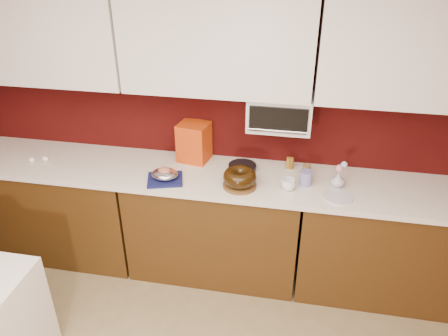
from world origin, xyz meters
TOP-DOWN VIEW (x-y plane):
  - wall_back at (0.00, 2.25)m, footprint 4.00×0.02m
  - base_cabinet_left at (-1.33, 1.94)m, footprint 1.31×0.58m
  - base_cabinet_center at (0.00, 1.94)m, footprint 1.31×0.58m
  - base_cabinet_right at (1.33, 1.94)m, footprint 1.31×0.58m
  - countertop at (0.00, 1.94)m, footprint 4.00×0.62m
  - upper_cabinet_left at (-1.33, 2.08)m, footprint 1.31×0.33m
  - upper_cabinet_center at (0.00, 2.08)m, footprint 1.31×0.33m
  - upper_cabinet_right at (1.33, 2.08)m, footprint 1.31×0.33m
  - toaster_oven at (0.45, 2.10)m, footprint 0.45×0.30m
  - toaster_oven_door at (0.45, 1.94)m, footprint 0.40×0.02m
  - toaster_oven_handle at (0.45, 1.93)m, footprint 0.42×0.02m
  - cake_base at (0.21, 1.80)m, footprint 0.26×0.26m
  - bundt_cake at (0.21, 1.80)m, footprint 0.24×0.24m
  - navy_towel at (-0.34, 1.79)m, footprint 0.30×0.27m
  - foil_ham_nest at (-0.34, 1.79)m, footprint 0.21×0.18m
  - roasted_ham at (-0.34, 1.79)m, footprint 0.10×0.08m
  - pandoro_box at (-0.20, 2.15)m, footprint 0.26×0.24m
  - dark_pan at (0.19, 2.06)m, footprint 0.23×0.23m
  - coffee_mug at (0.56, 1.83)m, footprint 0.12×0.12m
  - blue_jar at (0.67, 1.92)m, footprint 0.11×0.11m
  - flower_vase at (0.90, 1.94)m, footprint 0.10×0.10m
  - flower_pink at (0.90, 1.94)m, footprint 0.05×0.05m
  - flower_blue at (0.93, 1.96)m, footprint 0.05×0.05m
  - china_plate at (0.90, 1.79)m, footprint 0.24×0.24m
  - amber_bottle at (0.54, 2.14)m, footprint 0.04×0.04m
  - paper_cup at (0.68, 2.05)m, footprint 0.06×0.06m
  - egg_left at (-1.46, 1.87)m, footprint 0.06×0.05m
  - egg_right at (-1.36, 1.90)m, footprint 0.06×0.05m
  - amber_bottle_tall at (0.56, 2.13)m, footprint 0.03×0.03m

SIDE VIEW (x-z plane):
  - base_cabinet_left at x=-1.33m, z-range 0.00..0.86m
  - base_cabinet_center at x=0.00m, z-range 0.00..0.86m
  - base_cabinet_right at x=1.33m, z-range 0.00..0.86m
  - countertop at x=0.00m, z-range 0.86..0.90m
  - china_plate at x=0.90m, z-range 0.90..0.91m
  - navy_towel at x=-0.34m, z-range 0.90..0.92m
  - cake_base at x=0.21m, z-range 0.90..0.92m
  - dark_pan at x=0.19m, z-range 0.90..0.94m
  - egg_left at x=-1.46m, z-range 0.90..0.94m
  - egg_right at x=-1.36m, z-range 0.90..0.94m
  - paper_cup at x=0.68m, z-range 0.90..0.99m
  - amber_bottle at x=0.54m, z-range 0.90..0.99m
  - coffee_mug at x=0.56m, z-range 0.90..1.00m
  - amber_bottle_tall at x=0.56m, z-range 0.90..1.00m
  - blue_jar at x=0.67m, z-range 0.90..1.01m
  - foil_ham_nest at x=-0.34m, z-range 0.92..0.99m
  - flower_vase at x=0.90m, z-range 0.90..1.02m
  - roasted_ham at x=-0.34m, z-range 0.95..1.01m
  - bundt_cake at x=0.21m, z-range 0.93..1.03m
  - flower_pink at x=0.90m, z-range 1.02..1.07m
  - pandoro_box at x=-0.20m, z-range 0.90..1.21m
  - flower_blue at x=0.93m, z-range 1.05..1.09m
  - wall_back at x=0.00m, z-range 0.00..2.50m
  - toaster_oven_handle at x=0.45m, z-range 1.29..1.31m
  - toaster_oven at x=0.45m, z-range 1.25..1.50m
  - toaster_oven_door at x=0.45m, z-range 1.28..1.47m
  - upper_cabinet_left at x=-1.33m, z-range 1.50..2.20m
  - upper_cabinet_center at x=0.00m, z-range 1.50..2.20m
  - upper_cabinet_right at x=1.33m, z-range 1.50..2.20m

